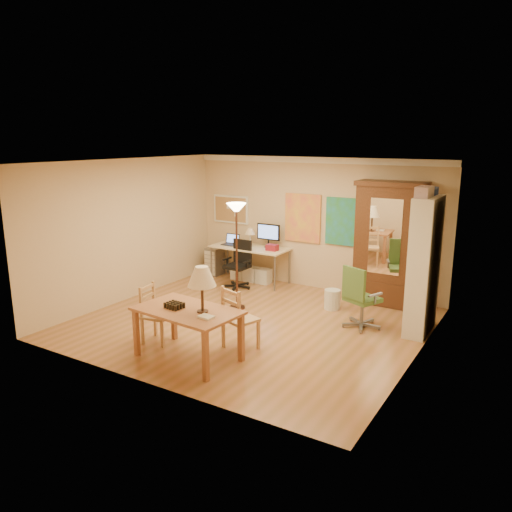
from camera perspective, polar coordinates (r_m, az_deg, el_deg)
The scene contains 16 objects.
floor at distance 8.57m, azimuth -0.67°, elevation -7.66°, with size 5.50×5.50×0.00m, color olive.
crown_molding at distance 10.18m, azimuth 6.77°, elevation 10.84°, with size 5.50×0.08×0.12m, color white.
corkboard at distance 11.30m, azimuth -2.90°, elevation 5.35°, with size 0.90×0.04×0.62m, color #A57A4E.
art_panel_left at distance 10.41m, azimuth 5.36°, elevation 4.34°, with size 0.80×0.04×1.00m, color yellow.
art_panel_right at distance 10.06m, azimuth 9.98°, elevation 3.88°, with size 0.75×0.04×0.95m, color teal.
dining_table at distance 6.98m, azimuth -7.27°, elevation -5.10°, with size 1.54×1.01×1.38m.
ladder_chair_back at distance 7.43m, azimuth -1.96°, elevation -7.32°, with size 0.56×0.54×0.96m.
ladder_chair_left at distance 7.84m, azimuth -11.33°, elevation -6.67°, with size 0.47×0.49×0.90m.
torchiere_lamp at distance 8.89m, azimuth -2.25°, elevation 3.59°, with size 0.35×0.35×1.95m.
computer_desk at distance 10.83m, azimuth -0.47°, elevation -0.52°, with size 1.71×0.75×1.29m.
office_chair_black at distance 10.47m, azimuth -2.08°, elevation -2.19°, with size 0.61×0.61×1.00m.
office_chair_green at distance 8.46m, azimuth 11.83°, elevation -6.20°, with size 0.65×0.65×1.05m.
drawer_cart at distance 11.46m, azimuth -4.78°, elevation -0.60°, with size 0.31×0.38×0.63m.
armoire at distance 9.61m, azimuth 14.88°, elevation 0.49°, with size 1.26×0.60×2.31m.
bookshelf at distance 8.30m, azimuth 18.62°, elevation -1.14°, with size 0.33×0.88×2.20m.
wastebin at distance 9.29m, azimuth 8.71°, elevation -4.92°, with size 0.29×0.29×0.37m, color silver.
Camera 1 is at (4.24, -6.78, 3.08)m, focal length 35.00 mm.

